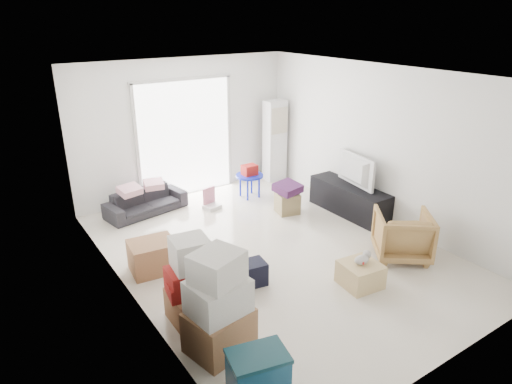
{
  "coord_description": "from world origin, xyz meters",
  "views": [
    {
      "loc": [
        -3.74,
        -5.07,
        3.48
      ],
      "look_at": [
        -0.19,
        0.2,
        0.96
      ],
      "focal_mm": 32.0,
      "sensor_mm": 36.0,
      "label": 1
    }
  ],
  "objects": [
    {
      "name": "ac_tower",
      "position": [
        1.95,
        2.65,
        0.88
      ],
      "size": [
        0.45,
        0.3,
        1.75
      ],
      "primitive_type": "cube",
      "color": "silver",
      "rests_on": "room_shell"
    },
    {
      "name": "duffel_bag",
      "position": [
        -0.86,
        -0.57,
        0.16
      ],
      "size": [
        0.55,
        0.39,
        0.33
      ],
      "primitive_type": "cube",
      "rotation": [
        0.0,
        0.0,
        -0.17
      ],
      "color": "black",
      "rests_on": "room_shell"
    },
    {
      "name": "blanket",
      "position": [
        1.08,
        1.05,
        0.45
      ],
      "size": [
        0.47,
        0.47,
        0.14
      ],
      "primitive_type": "cube",
      "rotation": [
        0.0,
        0.0,
        0.12
      ],
      "color": "#552357",
      "rests_on": "ottoman"
    },
    {
      "name": "ottoman",
      "position": [
        1.08,
        1.05,
        0.19
      ],
      "size": [
        0.46,
        0.46,
        0.38
      ],
      "primitive_type": "cube",
      "rotation": [
        0.0,
        0.0,
        -0.24
      ],
      "color": "#9E8B5C",
      "rests_on": "room_shell"
    },
    {
      "name": "loose_box",
      "position": [
        -1.29,
        0.44,
        0.18
      ],
      "size": [
        0.45,
        0.45,
        0.35
      ],
      "primitive_type": "cube",
      "rotation": [
        0.0,
        0.0,
        -0.06
      ],
      "color": "#906241",
      "rests_on": "room_shell"
    },
    {
      "name": "box_stack_a",
      "position": [
        -1.8,
        -1.47,
        0.54
      ],
      "size": [
        0.76,
        0.67,
        1.2
      ],
      "rotation": [
        0.0,
        0.0,
        0.19
      ],
      "color": "#906241",
      "rests_on": "room_shell"
    },
    {
      "name": "pillow_right",
      "position": [
        -0.92,
        2.5,
        0.64
      ],
      "size": [
        0.37,
        0.32,
        0.11
      ],
      "primitive_type": "cube",
      "rotation": [
        0.0,
        0.0,
        -0.2
      ],
      "color": "#D69CA4",
      "rests_on": "sofa"
    },
    {
      "name": "toy_walker",
      "position": [
        0.0,
        2.02,
        0.11
      ],
      "size": [
        0.34,
        0.31,
        0.39
      ],
      "rotation": [
        0.0,
        0.0,
        0.23
      ],
      "color": "silver",
      "rests_on": "room_shell"
    },
    {
      "name": "sofa",
      "position": [
        -1.1,
        2.5,
        0.29
      ],
      "size": [
        1.54,
        0.69,
        0.58
      ],
      "primitive_type": "imported",
      "rotation": [
        0.0,
        0.0,
        0.17
      ],
      "color": "#28282D",
      "rests_on": "room_shell"
    },
    {
      "name": "plush_bunny",
      "position": [
        0.45,
        -1.43,
        0.4
      ],
      "size": [
        0.3,
        0.17,
        0.15
      ],
      "rotation": [
        0.0,
        0.0,
        0.38
      ],
      "color": "#B2ADA8",
      "rests_on": "wood_crate"
    },
    {
      "name": "box_stack_c",
      "position": [
        -1.77,
        0.5,
        0.23
      ],
      "size": [
        0.68,
        0.58,
        0.45
      ],
      "rotation": [
        0.0,
        0.0,
        -0.14
      ],
      "color": "#906241",
      "rests_on": "room_shell"
    },
    {
      "name": "room_shell",
      "position": [
        0.0,
        0.0,
        1.35
      ],
      "size": [
        4.98,
        6.48,
        3.18
      ],
      "color": "beige",
      "rests_on": "ground"
    },
    {
      "name": "tv_console",
      "position": [
        2.0,
        0.39,
        0.27
      ],
      "size": [
        0.49,
        1.64,
        0.55
      ],
      "primitive_type": "cube",
      "color": "black",
      "rests_on": "room_shell"
    },
    {
      "name": "wood_crate",
      "position": [
        0.41,
        -1.44,
        0.16
      ],
      "size": [
        0.55,
        0.55,
        0.33
      ],
      "primitive_type": "cube",
      "rotation": [
        0.0,
        0.0,
        -0.11
      ],
      "color": "#D8BB7C",
      "rests_on": "room_shell"
    },
    {
      "name": "storage_bins",
      "position": [
        -1.9,
        -2.37,
        0.31
      ],
      "size": [
        0.61,
        0.49,
        0.62
      ],
      "rotation": [
        0.0,
        0.0,
        -0.22
      ],
      "color": "navy",
      "rests_on": "room_shell"
    },
    {
      "name": "sliding_door",
      "position": [
        0.0,
        2.98,
        1.24
      ],
      "size": [
        2.1,
        0.04,
        2.33
      ],
      "color": "white",
      "rests_on": "room_shell"
    },
    {
      "name": "armchair",
      "position": [
        1.5,
        -1.22,
        0.4
      ],
      "size": [
        1.06,
        1.05,
        0.8
      ],
      "primitive_type": "imported",
      "rotation": [
        0.0,
        0.0,
        2.48
      ],
      "color": "#A07747",
      "rests_on": "room_shell"
    },
    {
      "name": "television",
      "position": [
        2.0,
        0.39,
        0.61
      ],
      "size": [
        0.72,
        1.07,
        0.13
      ],
      "primitive_type": "imported",
      "rotation": [
        0.0,
        0.0,
        1.42
      ],
      "color": "black",
      "rests_on": "tv_console"
    },
    {
      "name": "box_stack_b",
      "position": [
        -1.8,
        -0.84,
        0.47
      ],
      "size": [
        0.64,
        0.55,
        1.09
      ],
      "rotation": [
        0.0,
        0.0,
        -0.09
      ],
      "color": "#906241",
      "rests_on": "room_shell"
    },
    {
      "name": "pillow_left",
      "position": [
        -1.39,
        2.45,
        0.65
      ],
      "size": [
        0.48,
        0.41,
        0.13
      ],
      "primitive_type": "cube",
      "rotation": [
        0.0,
        0.0,
        0.23
      ],
      "color": "#D69CA4",
      "rests_on": "sofa"
    },
    {
      "name": "kids_table",
      "position": [
        0.92,
        2.08,
        0.48
      ],
      "size": [
        0.55,
        0.55,
        0.67
      ],
      "rotation": [
        0.0,
        0.0,
        -0.34
      ],
      "color": "#101FBF",
      "rests_on": "room_shell"
    }
  ]
}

